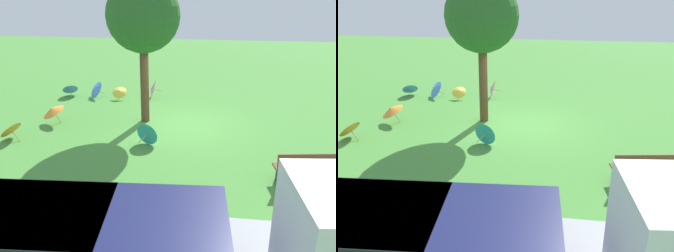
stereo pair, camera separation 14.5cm
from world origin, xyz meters
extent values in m
plane|color=#478C38|center=(0.00, 0.00, 0.00)|extent=(40.00, 40.00, 0.00)
cube|color=#191E4C|center=(0.95, 7.87, 0.85)|extent=(4.71, 2.18, 1.35)
cube|color=black|center=(1.87, 7.93, 1.25)|extent=(2.69, 2.08, 0.55)
cylinder|color=black|center=(2.62, 7.02, 0.38)|extent=(0.77, 0.27, 0.76)
cylinder|color=black|center=(-0.60, 6.82, 0.38)|extent=(0.77, 0.27, 0.76)
cube|color=brown|center=(-3.45, 3.71, 0.45)|extent=(1.65, 0.69, 0.05)
cube|color=brown|center=(-3.48, 3.91, 0.68)|extent=(1.60, 0.35, 0.45)
cube|color=black|center=(-2.81, 3.81, 0.23)|extent=(0.14, 0.41, 0.45)
cube|color=black|center=(-4.08, 3.61, 0.23)|extent=(0.14, 0.41, 0.45)
cylinder|color=brown|center=(1.48, -0.24, 1.53)|extent=(0.31, 0.31, 3.05)
sphere|color=#286023|center=(1.48, -0.24, 3.81)|extent=(2.54, 2.54, 2.54)
cylinder|color=tan|center=(5.37, 2.12, 0.18)|extent=(0.34, 0.14, 0.36)
cone|color=orange|center=(5.57, 2.05, 0.39)|extent=(0.84, 0.92, 0.62)
sphere|color=tan|center=(5.61, 2.04, 0.44)|extent=(0.06, 0.05, 0.05)
cylinder|color=tan|center=(1.12, 2.13, 0.32)|extent=(0.21, 0.47, 0.11)
cone|color=teal|center=(1.00, 1.83, 0.37)|extent=(0.78, 0.52, 0.75)
sphere|color=tan|center=(0.98, 1.77, 0.39)|extent=(0.05, 0.05, 0.04)
cylinder|color=tan|center=(3.10, -2.86, 0.15)|extent=(0.04, 0.23, 0.30)
cone|color=yellow|center=(3.09, -2.72, 0.35)|extent=(0.66, 0.62, 0.48)
sphere|color=tan|center=(3.09, -2.68, 0.41)|extent=(0.04, 0.05, 0.05)
cylinder|color=tan|center=(4.64, 0.40, 0.22)|extent=(0.22, 0.14, 0.45)
cone|color=orange|center=(4.77, 0.48, 0.52)|extent=(1.14, 1.14, 0.53)
sphere|color=tan|center=(4.80, 0.50, 0.61)|extent=(0.06, 0.06, 0.05)
cylinder|color=tan|center=(5.32, -2.75, 0.16)|extent=(0.16, 0.29, 0.32)
cone|color=#4C8CE5|center=(5.41, -2.92, 0.36)|extent=(0.88, 0.83, 0.58)
sphere|color=tan|center=(5.43, -2.97, 0.41)|extent=(0.05, 0.06, 0.05)
cylinder|color=tan|center=(1.46, -3.18, 0.33)|extent=(0.39, 0.03, 0.11)
cone|color=pink|center=(1.71, -3.18, 0.39)|extent=(0.29, 0.77, 0.78)
sphere|color=tan|center=(1.77, -3.18, 0.40)|extent=(0.04, 0.04, 0.04)
cylinder|color=tan|center=(4.01, -2.99, 0.20)|extent=(0.36, 0.29, 0.29)
cone|color=#4C8CE5|center=(4.23, -2.82, 0.38)|extent=(0.92, 0.97, 0.75)
sphere|color=tan|center=(4.27, -2.78, 0.42)|extent=(0.06, 0.06, 0.05)
camera|label=1|loc=(-1.02, 12.76, 5.04)|focal=40.39mm
camera|label=2|loc=(-1.16, 12.74, 5.04)|focal=40.39mm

